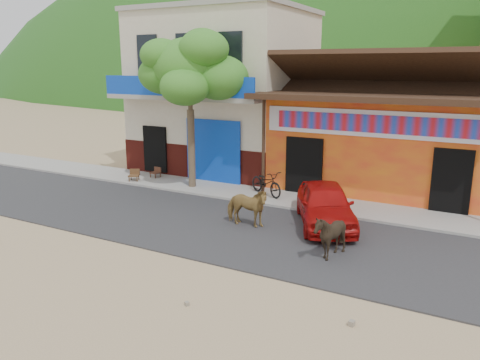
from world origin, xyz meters
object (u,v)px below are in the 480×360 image
(red_car, at_px, (325,204))
(scooter, at_px, (266,183))
(cafe_chair_left, at_px, (155,168))
(cow_dark, at_px, (330,236))
(tree, at_px, (190,110))
(cafe_chair_right, at_px, (134,170))
(cow_tan, at_px, (247,207))

(red_car, height_order, scooter, red_car)
(red_car, distance_m, cafe_chair_left, 8.54)
(cow_dark, distance_m, red_car, 2.55)
(tree, xyz_separation_m, cafe_chair_left, (-2.25, 0.53, -2.61))
(cow_dark, distance_m, cafe_chair_left, 10.26)
(cow_dark, height_order, scooter, cow_dark)
(scooter, height_order, cafe_chair_right, scooter)
(red_car, xyz_separation_m, scooter, (-2.89, 1.96, -0.11))
(cafe_chair_left, bearing_deg, cow_tan, -22.98)
(scooter, bearing_deg, cow_tan, -136.27)
(cafe_chair_left, bearing_deg, tree, -6.87)
(red_car, relative_size, cafe_chair_right, 4.33)
(cow_dark, xyz_separation_m, cafe_chair_right, (-9.54, 3.71, -0.07))
(tree, height_order, cow_tan, tree)
(tree, relative_size, cafe_chair_left, 7.65)
(red_car, xyz_separation_m, cafe_chair_right, (-8.63, 1.33, -0.13))
(cow_tan, height_order, cow_dark, cow_tan)
(cow_tan, bearing_deg, scooter, 12.53)
(red_car, distance_m, cafe_chair_right, 8.73)
(cow_dark, xyz_separation_m, red_car, (-0.92, 2.38, 0.06))
(cow_tan, height_order, red_car, red_car)
(cow_tan, relative_size, scooter, 0.82)
(tree, distance_m, cow_tan, 5.53)
(cow_dark, bearing_deg, cafe_chair_right, -144.59)
(cow_tan, distance_m, red_car, 2.38)
(tree, distance_m, cow_dark, 8.40)
(cow_dark, relative_size, cafe_chair_left, 1.50)
(cow_tan, distance_m, cow_dark, 3.15)
(cafe_chair_right, bearing_deg, cow_tan, -48.65)
(cow_dark, xyz_separation_m, scooter, (-3.80, 4.34, -0.05))
(cow_dark, distance_m, cafe_chair_right, 10.24)
(tree, height_order, cafe_chair_left, tree)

